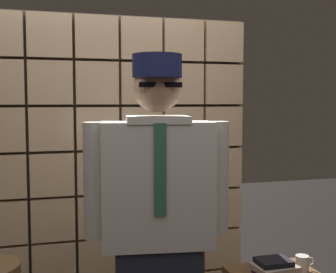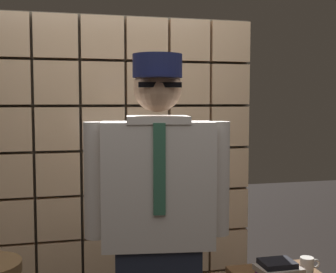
# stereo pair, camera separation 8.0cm
# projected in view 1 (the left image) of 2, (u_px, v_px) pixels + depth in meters

# --- Properties ---
(glass_block_wall) EXTENTS (1.87, 0.10, 2.17)m
(glass_block_wall) POSITION_uv_depth(u_px,v_px,m) (120.00, 171.00, 3.15)
(glass_block_wall) COLOR #E0B78C
(glass_block_wall) RESTS_ON ground
(standing_person) EXTENTS (0.71, 0.34, 1.78)m
(standing_person) POSITION_uv_depth(u_px,v_px,m) (157.00, 231.00, 2.18)
(standing_person) COLOR #1E2333
(standing_person) RESTS_ON ground
(book_stack) EXTENTS (0.26, 0.22, 0.10)m
(book_stack) POSITION_uv_depth(u_px,v_px,m) (274.00, 268.00, 2.60)
(book_stack) COLOR #591E66
(book_stack) RESTS_ON side_table
(coffee_mug) EXTENTS (0.13, 0.08, 0.09)m
(coffee_mug) POSITION_uv_depth(u_px,v_px,m) (303.00, 263.00, 2.68)
(coffee_mug) COLOR silver
(coffee_mug) RESTS_ON side_table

